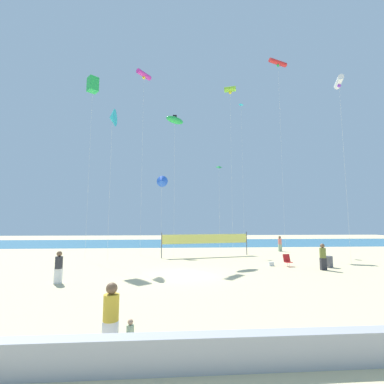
{
  "coord_description": "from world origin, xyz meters",
  "views": [
    {
      "loc": [
        -0.76,
        -17.4,
        3.2
      ],
      "look_at": [
        1.23,
        9.46,
        6.4
      ],
      "focal_mm": 25.21,
      "sensor_mm": 36.0,
      "label": 1
    }
  ],
  "objects_px": {
    "kite_green_diamond": "(219,168)",
    "kite_blue_delta": "(162,181)",
    "beachgoer_olive_shirt": "(323,256)",
    "kite_white_tube": "(339,83)",
    "volleyball_net": "(206,240)",
    "kite_green_box": "(93,85)",
    "kite_green_inflatable": "(175,120)",
    "kite_cyan_delta": "(112,118)",
    "kite_red_tube": "(278,63)",
    "kite_cyan_diamond": "(241,109)",
    "beach_handbag": "(271,264)",
    "kite_magenta_tube": "(144,75)",
    "folding_beach_chair": "(287,260)",
    "beachgoer_coral_shirt": "(280,243)",
    "beachgoer_charcoal_shirt": "(59,266)",
    "trash_barrel": "(329,262)",
    "toddler_figure": "(130,335)",
    "mother_figure": "(111,315)",
    "kite_lime_tube": "(230,90)"
  },
  "relations": [
    {
      "from": "kite_green_diamond",
      "to": "kite_blue_delta",
      "type": "bearing_deg",
      "value": -178.77
    },
    {
      "from": "beachgoer_olive_shirt",
      "to": "kite_white_tube",
      "type": "bearing_deg",
      "value": 79.27
    },
    {
      "from": "kite_white_tube",
      "to": "volleyball_net",
      "type": "bearing_deg",
      "value": 152.05
    },
    {
      "from": "kite_green_box",
      "to": "kite_green_inflatable",
      "type": "bearing_deg",
      "value": 9.63
    },
    {
      "from": "kite_cyan_delta",
      "to": "kite_red_tube",
      "type": "distance_m",
      "value": 20.35
    },
    {
      "from": "volleyball_net",
      "to": "kite_cyan_diamond",
      "type": "xyz_separation_m",
      "value": [
        6.16,
        8.49,
        17.65
      ]
    },
    {
      "from": "beach_handbag",
      "to": "kite_magenta_tube",
      "type": "xyz_separation_m",
      "value": [
        -10.92,
        7.84,
        19.51
      ]
    },
    {
      "from": "kite_blue_delta",
      "to": "kite_cyan_delta",
      "type": "bearing_deg",
      "value": -128.67
    },
    {
      "from": "volleyball_net",
      "to": "kite_cyan_delta",
      "type": "height_order",
      "value": "kite_cyan_delta"
    },
    {
      "from": "folding_beach_chair",
      "to": "kite_red_tube",
      "type": "height_order",
      "value": "kite_red_tube"
    },
    {
      "from": "folding_beach_chair",
      "to": "volleyball_net",
      "type": "distance_m",
      "value": 8.61
    },
    {
      "from": "kite_cyan_delta",
      "to": "beachgoer_coral_shirt",
      "type": "bearing_deg",
      "value": 22.64
    },
    {
      "from": "beachgoer_olive_shirt",
      "to": "beachgoer_charcoal_shirt",
      "type": "xyz_separation_m",
      "value": [
        -16.72,
        -3.04,
        -0.05
      ]
    },
    {
      "from": "beachgoer_olive_shirt",
      "to": "kite_blue_delta",
      "type": "xyz_separation_m",
      "value": [
        -11.75,
        10.63,
        6.88
      ]
    },
    {
      "from": "trash_barrel",
      "to": "kite_cyan_delta",
      "type": "bearing_deg",
      "value": 166.35
    },
    {
      "from": "trash_barrel",
      "to": "kite_red_tube",
      "type": "xyz_separation_m",
      "value": [
        0.5,
        8.84,
        21.38
      ]
    },
    {
      "from": "toddler_figure",
      "to": "volleyball_net",
      "type": "height_order",
      "value": "volleyball_net"
    },
    {
      "from": "folding_beach_chair",
      "to": "kite_green_inflatable",
      "type": "distance_m",
      "value": 17.45
    },
    {
      "from": "toddler_figure",
      "to": "mother_figure",
      "type": "bearing_deg",
      "value": 139.56
    },
    {
      "from": "trash_barrel",
      "to": "kite_white_tube",
      "type": "bearing_deg",
      "value": 28.45
    },
    {
      "from": "folding_beach_chair",
      "to": "beach_handbag",
      "type": "xyz_separation_m",
      "value": [
        -1.16,
        0.29,
        -0.32
      ]
    },
    {
      "from": "beachgoer_charcoal_shirt",
      "to": "beach_handbag",
      "type": "distance_m",
      "value": 14.75
    },
    {
      "from": "kite_green_diamond",
      "to": "toddler_figure",
      "type": "bearing_deg",
      "value": -105.68
    },
    {
      "from": "beachgoer_olive_shirt",
      "to": "kite_blue_delta",
      "type": "bearing_deg",
      "value": -177.1
    },
    {
      "from": "kite_lime_tube",
      "to": "kite_white_tube",
      "type": "xyz_separation_m",
      "value": [
        6.94,
        -11.95,
        -5.28
      ]
    },
    {
      "from": "mother_figure",
      "to": "beachgoer_coral_shirt",
      "type": "height_order",
      "value": "beachgoer_coral_shirt"
    },
    {
      "from": "kite_lime_tube",
      "to": "kite_blue_delta",
      "type": "relative_size",
      "value": 2.5
    },
    {
      "from": "kite_lime_tube",
      "to": "kite_white_tube",
      "type": "relative_size",
      "value": 1.34
    },
    {
      "from": "beachgoer_olive_shirt",
      "to": "volleyball_net",
      "type": "relative_size",
      "value": 0.21
    },
    {
      "from": "kite_green_box",
      "to": "kite_white_tube",
      "type": "height_order",
      "value": "kite_green_box"
    },
    {
      "from": "toddler_figure",
      "to": "kite_cyan_diamond",
      "type": "distance_m",
      "value": 35.64
    },
    {
      "from": "beachgoer_olive_shirt",
      "to": "kite_cyan_delta",
      "type": "distance_m",
      "value": 20.58
    },
    {
      "from": "kite_lime_tube",
      "to": "kite_magenta_tube",
      "type": "bearing_deg",
      "value": -156.92
    },
    {
      "from": "mother_figure",
      "to": "kite_red_tube",
      "type": "height_order",
      "value": "kite_red_tube"
    },
    {
      "from": "beachgoer_olive_shirt",
      "to": "kite_green_diamond",
      "type": "distance_m",
      "value": 14.73
    },
    {
      "from": "beachgoer_coral_shirt",
      "to": "mother_figure",
      "type": "bearing_deg",
      "value": -136.74
    },
    {
      "from": "folding_beach_chair",
      "to": "kite_cyan_delta",
      "type": "bearing_deg",
      "value": -170.77
    },
    {
      "from": "beachgoer_charcoal_shirt",
      "to": "folding_beach_chair",
      "type": "distance_m",
      "value": 15.73
    },
    {
      "from": "folding_beach_chair",
      "to": "kite_white_tube",
      "type": "relative_size",
      "value": 0.06
    },
    {
      "from": "mother_figure",
      "to": "kite_green_box",
      "type": "distance_m",
      "value": 25.34
    },
    {
      "from": "toddler_figure",
      "to": "trash_barrel",
      "type": "xyz_separation_m",
      "value": [
        12.66,
        12.49,
        -0.03
      ]
    },
    {
      "from": "beachgoer_charcoal_shirt",
      "to": "kite_lime_tube",
      "type": "height_order",
      "value": "kite_lime_tube"
    },
    {
      "from": "mother_figure",
      "to": "toddler_figure",
      "type": "xyz_separation_m",
      "value": [
        0.5,
        -0.07,
        -0.47
      ]
    },
    {
      "from": "beach_handbag",
      "to": "kite_lime_tube",
      "type": "xyz_separation_m",
      "value": [
        -0.17,
        12.41,
        20.59
      ]
    },
    {
      "from": "folding_beach_chair",
      "to": "mother_figure",
      "type": "bearing_deg",
      "value": -105.47
    },
    {
      "from": "kite_cyan_delta",
      "to": "kite_blue_delta",
      "type": "bearing_deg",
      "value": 51.33
    },
    {
      "from": "kite_magenta_tube",
      "to": "kite_green_box",
      "type": "bearing_deg",
      "value": -150.05
    },
    {
      "from": "beach_handbag",
      "to": "kite_white_tube",
      "type": "relative_size",
      "value": 0.02
    },
    {
      "from": "kite_lime_tube",
      "to": "toddler_figure",
      "type": "bearing_deg",
      "value": -108.14
    },
    {
      "from": "kite_green_diamond",
      "to": "kite_magenta_tube",
      "type": "relative_size",
      "value": 0.49
    }
  ]
}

